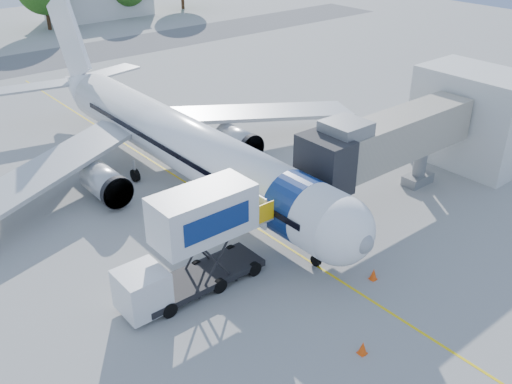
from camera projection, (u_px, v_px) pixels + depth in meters
ground at (215, 201)px, 37.92m from camera, size 160.00×160.00×0.00m
guidance_line at (215, 201)px, 37.92m from camera, size 0.15×70.00×0.01m
taxiway_strip at (4, 67)px, 66.54m from camera, size 120.00×10.00×0.01m
aircraft at (178, 142)px, 39.35m from camera, size 34.17×37.73×11.35m
jet_bridge at (382, 143)px, 35.60m from camera, size 13.90×3.20×6.60m
terminal_stub at (473, 118)px, 41.90m from camera, size 5.00×8.00×7.00m
catering_hiloader at (193, 244)px, 28.34m from camera, size 8.50×2.44×5.50m
ground_tug at (493, 358)px, 24.14m from camera, size 4.14×2.95×1.49m
safety_cone_a at (373, 274)px, 30.18m from camera, size 0.41×0.41×0.65m
safety_cone_b at (363, 348)px, 25.33m from camera, size 0.42×0.42×0.66m
outbuilding_right at (99, 0)px, 91.28m from camera, size 16.40×7.40×5.30m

